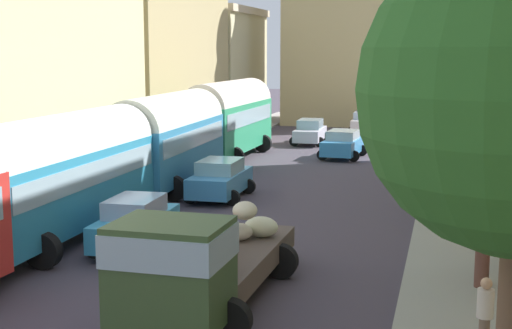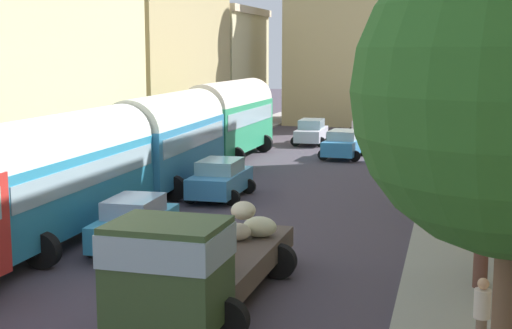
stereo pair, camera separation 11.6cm
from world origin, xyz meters
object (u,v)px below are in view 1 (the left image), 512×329
object	(u,v)px
cargo_truck_0	(199,261)
car_4	(310,132)
parked_bus_3	(229,115)
car_3	(220,179)
pedestrian_0	(435,189)
parked_bus_1	(60,171)
car_2	(135,223)
parked_bus_2	(168,136)
car_0	(343,144)
car_1	(365,123)
pedestrian_1	(447,170)
pedestrian_2	(485,317)

from	to	relation	value
cargo_truck_0	car_4	size ratio (longest dim) A/B	1.84
parked_bus_3	car_3	bearing A→B (deg)	-75.02
car_4	pedestrian_0	size ratio (longest dim) A/B	2.25
parked_bus_1	parked_bus_3	distance (m)	18.00
parked_bus_1	car_2	size ratio (longest dim) A/B	2.55
parked_bus_2	cargo_truck_0	distance (m)	15.65
parked_bus_1	cargo_truck_0	world-z (taller)	parked_bus_1
car_0	pedestrian_0	world-z (taller)	pedestrian_0
parked_bus_2	car_1	distance (m)	23.50
parked_bus_2	pedestrian_1	world-z (taller)	parked_bus_2
cargo_truck_0	parked_bus_2	bearing A→B (deg)	114.05
parked_bus_1	pedestrian_2	distance (m)	14.06
car_1	car_0	bearing A→B (deg)	-89.20
car_2	parked_bus_1	bearing A→B (deg)	169.63
cargo_truck_0	pedestrian_0	world-z (taller)	cargo_truck_0
parked_bus_3	pedestrian_2	bearing A→B (deg)	-63.33
pedestrian_0	pedestrian_1	size ratio (longest dim) A/B	0.99
car_2	pedestrian_1	xyz separation A→B (m)	(8.89, 10.87, 0.24)
parked_bus_3	parked_bus_2	bearing A→B (deg)	-90.00
pedestrian_1	parked_bus_3	bearing A→B (deg)	146.64
parked_bus_3	pedestrian_1	world-z (taller)	parked_bus_3
car_4	car_3	bearing A→B (deg)	-90.97
cargo_truck_0	pedestrian_0	distance (m)	12.41
car_2	parked_bus_2	bearing A→B (deg)	105.86
pedestrian_0	pedestrian_1	world-z (taller)	pedestrian_1
car_2	car_4	bearing A→B (deg)	88.96
cargo_truck_0	parked_bus_3	bearing A→B (deg)	105.30
parked_bus_1	car_0	size ratio (longest dim) A/B	2.46
car_1	pedestrian_1	distance (m)	22.11
cargo_truck_0	car_2	distance (m)	6.04
car_3	car_4	size ratio (longest dim) A/B	0.99
parked_bus_2	car_4	bearing A→B (deg)	78.88
pedestrian_0	pedestrian_1	distance (m)	4.22
pedestrian_0	pedestrian_2	distance (m)	12.83
car_3	pedestrian_2	world-z (taller)	pedestrian_2
parked_bus_2	pedestrian_1	bearing A→B (deg)	6.76
pedestrian_1	car_0	bearing A→B (deg)	121.15
car_1	cargo_truck_0	bearing A→B (deg)	-89.20
car_2	pedestrian_2	size ratio (longest dim) A/B	2.13
cargo_truck_0	car_2	xyz separation A→B (m)	(-3.67, 4.77, -0.49)
car_1	pedestrian_1	world-z (taller)	pedestrian_1
pedestrian_0	car_4	bearing A→B (deg)	113.01
parked_bus_2	car_0	distance (m)	12.26
pedestrian_0	parked_bus_2	bearing A→B (deg)	165.82
pedestrian_2	cargo_truck_0	bearing A→B (deg)	167.36
car_2	car_3	xyz separation A→B (m)	(0.16, 7.81, 0.01)
car_2	cargo_truck_0	bearing A→B (deg)	-52.42
parked_bus_2	car_3	size ratio (longest dim) A/B	2.23
pedestrian_1	car_1	bearing A→B (deg)	105.04
car_4	pedestrian_0	bearing A→B (deg)	-66.99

